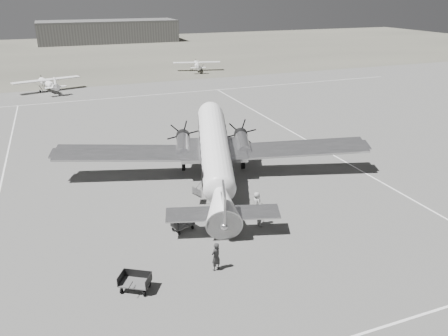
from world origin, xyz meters
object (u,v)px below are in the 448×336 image
at_px(baggage_cart_near, 183,225).
at_px(baggage_cart_far, 135,282).
at_px(light_plane_left, 48,85).
at_px(ground_crew, 216,256).
at_px(hangar_main, 108,31).
at_px(light_plane_right, 197,66).
at_px(ramp_agent, 261,214).
at_px(passenger, 257,203).
at_px(dc3_airliner, 215,155).

xyz_separation_m(baggage_cart_near, baggage_cart_far, (-4.16, -5.22, 0.06)).
height_order(light_plane_left, ground_crew, light_plane_left).
bearing_deg(hangar_main, light_plane_right, -81.24).
bearing_deg(ramp_agent, light_plane_right, -14.84).
xyz_separation_m(light_plane_left, light_plane_right, (28.25, 10.14, -0.10)).
bearing_deg(light_plane_right, light_plane_left, -146.50).
xyz_separation_m(ground_crew, passenger, (5.17, 5.53, -0.07)).
distance_m(light_plane_left, ramp_agent, 52.93).
bearing_deg(light_plane_left, light_plane_right, 3.56).
height_order(ramp_agent, passenger, ramp_agent).
relative_size(dc3_airliner, ramp_agent, 16.61).
distance_m(hangar_main, dc3_airliner, 115.48).
relative_size(light_plane_right, passenger, 5.93).
height_order(hangar_main, baggage_cart_far, hangar_main).
bearing_deg(ramp_agent, hangar_main, -3.63).
distance_m(ground_crew, ramp_agent, 6.04).
distance_m(dc3_airliner, baggage_cart_far, 14.71).
relative_size(hangar_main, ground_crew, 23.85).
distance_m(baggage_cart_near, ground_crew, 5.07).
bearing_deg(ground_crew, light_plane_left, -106.70).
relative_size(dc3_airliner, light_plane_right, 2.85).
distance_m(baggage_cart_far, ramp_agent, 10.20).
distance_m(ramp_agent, passenger, 1.76).
xyz_separation_m(light_plane_right, ramp_agent, (-15.15, -61.42, -0.17)).
height_order(dc3_airliner, ramp_agent, dc3_airliner).
bearing_deg(hangar_main, light_plane_left, -104.70).
distance_m(dc3_airliner, baggage_cart_near, 8.18).
xyz_separation_m(light_plane_left, baggage_cart_far, (3.74, -55.32, -0.62)).
xyz_separation_m(ramp_agent, passenger, (0.50, 1.69, -0.01)).
bearing_deg(baggage_cart_near, ramp_agent, -33.14).
height_order(baggage_cart_far, passenger, passenger).
xyz_separation_m(hangar_main, light_plane_right, (9.47, -61.43, -2.31)).
relative_size(light_plane_left, baggage_cart_far, 6.22).
bearing_deg(light_plane_right, baggage_cart_far, -96.77).
xyz_separation_m(light_plane_right, ground_crew, (-19.81, -65.26, -0.11)).
bearing_deg(hangar_main, baggage_cart_far, -96.76).
bearing_deg(hangar_main, ground_crew, -94.67).
height_order(light_plane_left, light_plane_right, light_plane_left).
bearing_deg(ground_crew, ramp_agent, -165.95).
bearing_deg(dc3_airliner, passenger, -63.42).
relative_size(light_plane_right, ground_crew, 5.44).
xyz_separation_m(baggage_cart_near, ramp_agent, (5.20, -1.18, 0.40)).
xyz_separation_m(light_plane_left, passenger, (13.60, -49.59, -0.29)).
relative_size(ground_crew, ramp_agent, 1.07).
xyz_separation_m(hangar_main, dc3_airliner, (-6.22, -115.31, -0.70)).
distance_m(dc3_airliner, ground_crew, 12.23).
bearing_deg(baggage_cart_near, hangar_main, 64.50).
xyz_separation_m(hangar_main, ground_crew, (-10.34, -126.70, -2.42)).
relative_size(light_plane_left, ramp_agent, 6.43).
bearing_deg(light_plane_left, dc3_airliner, -90.17).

